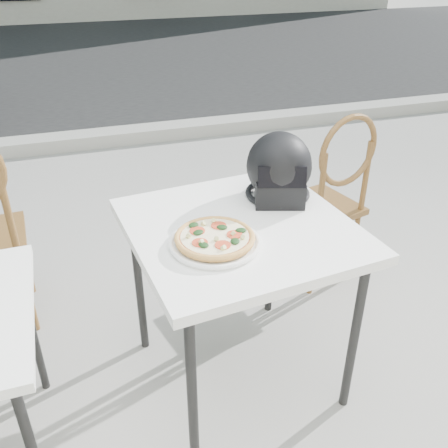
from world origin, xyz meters
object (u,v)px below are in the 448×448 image
object	(u,v)px
helmet	(279,170)
cafe_chair_main	(330,191)
cafe_table_main	(240,240)
pizza	(215,237)
plate	(215,243)

from	to	relation	value
helmet	cafe_chair_main	world-z (taller)	helmet
cafe_table_main	pizza	size ratio (longest dim) A/B	2.40
cafe_table_main	cafe_chair_main	bearing A→B (deg)	38.31
plate	pizza	distance (m)	0.02
pizza	cafe_chair_main	distance (m)	1.09
helmet	cafe_chair_main	bearing A→B (deg)	56.16
cafe_table_main	cafe_chair_main	xyz separation A→B (m)	(0.70, 0.55, -0.15)
cafe_chair_main	helmet	bearing A→B (deg)	24.26
pizza	helmet	distance (m)	0.46
cafe_table_main	plate	world-z (taller)	plate
plate	cafe_chair_main	xyz separation A→B (m)	(0.83, 0.66, -0.23)
cafe_table_main	cafe_chair_main	world-z (taller)	cafe_chair_main
plate	cafe_chair_main	size ratio (longest dim) A/B	0.43
helmet	pizza	bearing A→B (deg)	-124.34
plate	pizza	size ratio (longest dim) A/B	1.16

